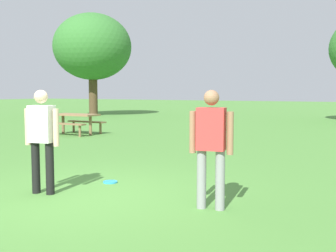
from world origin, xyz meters
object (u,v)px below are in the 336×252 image
Objects in this scene: person_catcher at (211,141)px; frisbee at (110,182)px; picnic_table_near at (76,119)px; tree_tall_left at (92,47)px; person_thrower at (42,135)px.

frisbee is at bearing 162.29° from person_catcher.
person_catcher is 6.45× the size of frisbee.
tree_tall_left is (-6.74, 9.68, 3.88)m from picnic_table_near.
tree_tall_left is at bearing 131.98° from person_catcher.
person_thrower reaches higher than picnic_table_near.
person_thrower is 0.95× the size of picnic_table_near.
tree_tall_left is at bearing 128.69° from frisbee.
person_thrower is at bearing -54.30° from tree_tall_left.
person_catcher is 22.38m from tree_tall_left.
person_catcher is at bearing -17.71° from frisbee.
frisbee is (0.48, 1.13, -0.93)m from person_thrower.
person_thrower is 0.25× the size of tree_tall_left.
person_thrower reaches higher than frisbee.
tree_tall_left reaches higher than frisbee.
tree_tall_left is at bearing 125.70° from person_thrower.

